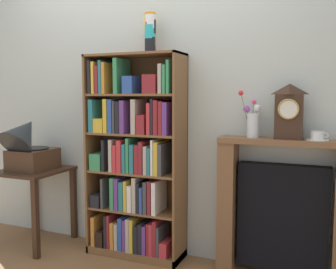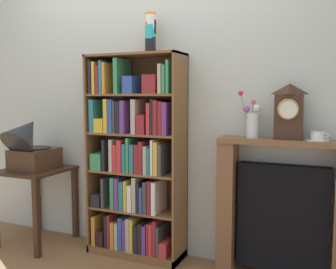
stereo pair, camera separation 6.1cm
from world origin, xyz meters
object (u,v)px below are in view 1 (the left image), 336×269
bookshelf (135,165)px  flower_vase (253,122)px  cup_stack (150,33)px  teacup_with_saucer (317,136)px  fireplace_mantel (282,209)px  gramophone (28,145)px  mantel_clock (289,111)px  side_table_left (34,187)px

bookshelf → flower_vase: (0.92, 0.05, 0.37)m
cup_stack → teacup_with_saucer: size_ratio=2.07×
cup_stack → fireplace_mantel: size_ratio=0.31×
gramophone → teacup_with_saucer: (2.27, 0.23, 0.15)m
fireplace_mantel → mantel_clock: bearing=-35.3°
bookshelf → teacup_with_saucer: bearing=2.1°
cup_stack → flower_vase: size_ratio=0.93×
flower_vase → side_table_left: bearing=-174.4°
bookshelf → fireplace_mantel: (1.14, 0.07, -0.25)m
side_table_left → gramophone: bearing=-90.0°
flower_vase → teacup_with_saucer: flower_vase is taller
mantel_clock → teacup_with_saucer: size_ratio=2.52×
fireplace_mantel → mantel_clock: (0.02, -0.02, 0.69)m
bookshelf → cup_stack: (0.12, 0.04, 1.03)m
gramophone → mantel_clock: mantel_clock is taller
cup_stack → side_table_left: 1.65m
mantel_clock → teacup_with_saucer: mantel_clock is taller
bookshelf → gramophone: (-0.92, -0.18, 0.14)m
bookshelf → flower_vase: size_ratio=4.83×
cup_stack → mantel_clock: cup_stack is taller
teacup_with_saucer → flower_vase: bearing=179.5°
bookshelf → fireplace_mantel: 1.17m
gramophone → flower_vase: bearing=7.3°
flower_vase → teacup_with_saucer: size_ratio=2.23×
cup_stack → side_table_left: size_ratio=0.47×
side_table_left → gramophone: gramophone is taller
bookshelf → fireplace_mantel: size_ratio=1.62×
bookshelf → mantel_clock: 1.25m
gramophone → mantel_clock: 2.11m
side_table_left → fireplace_mantel: bearing=5.3°
cup_stack → mantel_clock: 1.19m
teacup_with_saucer → fireplace_mantel: bearing=175.9°
side_table_left → flower_vase: flower_vase is taller
side_table_left → fireplace_mantel: (2.05, 0.19, -0.01)m
gramophone → fireplace_mantel: size_ratio=0.53×
mantel_clock → side_table_left: bearing=-175.2°
cup_stack → teacup_with_saucer: bearing=0.5°
side_table_left → flower_vase: (1.83, 0.18, 0.61)m
bookshelf → side_table_left: bearing=-172.1°
bookshelf → teacup_with_saucer: 1.38m
flower_vase → teacup_with_saucer: bearing=-0.5°
side_table_left → mantel_clock: size_ratio=1.74×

